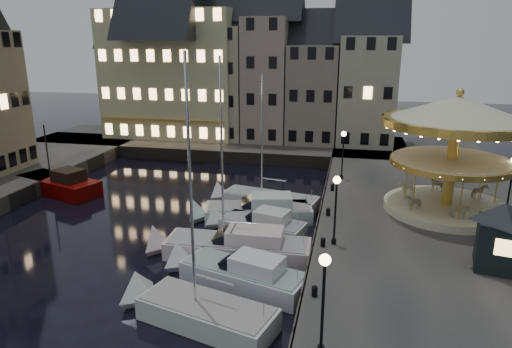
% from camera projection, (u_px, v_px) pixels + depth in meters
% --- Properties ---
extents(ground, '(160.00, 160.00, 0.00)m').
position_uv_depth(ground, '(213.00, 259.00, 27.82)').
color(ground, black).
rests_on(ground, ground).
extents(quay_east, '(16.00, 56.00, 1.30)m').
position_uv_depth(quay_east, '(440.00, 230.00, 30.44)').
color(quay_east, '#474442').
rests_on(quay_east, ground).
extents(quay_north, '(44.00, 12.00, 1.30)m').
position_uv_depth(quay_north, '(218.00, 144.00, 55.50)').
color(quay_north, '#474442').
rests_on(quay_north, ground).
extents(quaywall_e, '(0.15, 44.00, 1.30)m').
position_uv_depth(quaywall_e, '(319.00, 221.00, 32.05)').
color(quaywall_e, '#47423A').
rests_on(quaywall_e, ground).
extents(quaywall_n, '(48.00, 0.15, 1.30)m').
position_uv_depth(quaywall_n, '(220.00, 157.00, 49.47)').
color(quaywall_n, '#47423A').
rests_on(quaywall_n, ground).
extents(streetlamp_a, '(0.44, 0.44, 4.17)m').
position_uv_depth(streetlamp_a, '(324.00, 290.00, 16.79)').
color(streetlamp_a, black).
rests_on(streetlamp_a, quay_east).
extents(streetlamp_b, '(0.44, 0.44, 4.17)m').
position_uv_depth(streetlamp_b, '(336.00, 200.00, 26.17)').
color(streetlamp_b, black).
rests_on(streetlamp_b, quay_east).
extents(streetlamp_c, '(0.44, 0.44, 4.17)m').
position_uv_depth(streetlamp_c, '(343.00, 148.00, 38.83)').
color(streetlamp_c, black).
rests_on(streetlamp_c, quay_east).
extents(streetlamp_d, '(0.44, 0.44, 4.17)m').
position_uv_depth(streetlamp_d, '(512.00, 178.00, 30.46)').
color(streetlamp_d, black).
rests_on(streetlamp_d, quay_east).
extents(bollard_a, '(0.30, 0.30, 0.57)m').
position_uv_depth(bollard_a, '(315.00, 290.00, 21.34)').
color(bollard_a, black).
rests_on(bollard_a, quay_east).
extents(bollard_b, '(0.30, 0.30, 0.57)m').
position_uv_depth(bollard_b, '(323.00, 242.00, 26.50)').
color(bollard_b, black).
rests_on(bollard_b, quay_east).
extents(bollard_c, '(0.30, 0.30, 0.57)m').
position_uv_depth(bollard_c, '(328.00, 211.00, 31.19)').
color(bollard_c, black).
rests_on(bollard_c, quay_east).
extents(bollard_d, '(0.30, 0.30, 0.57)m').
position_uv_depth(bollard_d, '(332.00, 187.00, 36.35)').
color(bollard_d, black).
rests_on(bollard_d, quay_east).
extents(townhouse_na, '(5.50, 8.00, 12.80)m').
position_uv_depth(townhouse_na, '(134.00, 82.00, 57.68)').
color(townhouse_na, tan).
rests_on(townhouse_na, quay_north).
extents(townhouse_nb, '(6.16, 8.00, 13.80)m').
position_uv_depth(townhouse_nb, '(175.00, 78.00, 56.44)').
color(townhouse_nb, gray).
rests_on(townhouse_nb, quay_north).
extents(townhouse_nc, '(6.82, 8.00, 14.80)m').
position_uv_depth(townhouse_nc, '(221.00, 75.00, 55.08)').
color(townhouse_nc, tan).
rests_on(townhouse_nc, quay_north).
extents(townhouse_nd, '(5.50, 8.00, 15.80)m').
position_uv_depth(townhouse_nd, '(268.00, 72.00, 53.78)').
color(townhouse_nd, gray).
rests_on(townhouse_nd, quay_north).
extents(townhouse_ne, '(6.16, 8.00, 12.80)m').
position_uv_depth(townhouse_ne, '(314.00, 85.00, 53.11)').
color(townhouse_ne, gray).
rests_on(townhouse_ne, quay_north).
extents(townhouse_nf, '(6.82, 8.00, 13.80)m').
position_uv_depth(townhouse_nf, '(368.00, 82.00, 51.75)').
color(townhouse_nf, '#A7A28A').
rests_on(townhouse_nf, quay_north).
extents(hotel_corner, '(17.60, 9.00, 16.80)m').
position_uv_depth(hotel_corner, '(174.00, 66.00, 56.00)').
color(hotel_corner, beige).
rests_on(hotel_corner, quay_north).
extents(motorboat_a, '(7.68, 4.34, 12.76)m').
position_uv_depth(motorboat_a, '(197.00, 311.00, 21.57)').
color(motorboat_a, silver).
rests_on(motorboat_a, ground).
extents(motorboat_b, '(8.02, 4.35, 2.15)m').
position_uv_depth(motorboat_b, '(237.00, 274.00, 24.79)').
color(motorboat_b, silver).
rests_on(motorboat_b, ground).
extents(motorboat_c, '(9.93, 2.97, 13.19)m').
position_uv_depth(motorboat_c, '(232.00, 247.00, 27.98)').
color(motorboat_c, silver).
rests_on(motorboat_c, ground).
extents(motorboat_d, '(6.85, 3.68, 2.15)m').
position_uv_depth(motorboat_d, '(257.00, 226.00, 31.19)').
color(motorboat_d, silver).
rests_on(motorboat_d, ground).
extents(motorboat_e, '(8.92, 4.46, 2.15)m').
position_uv_depth(motorboat_e, '(253.00, 212.00, 33.74)').
color(motorboat_e, silver).
rests_on(motorboat_e, ground).
extents(motorboat_f, '(8.66, 3.84, 11.47)m').
position_uv_depth(motorboat_f, '(264.00, 200.00, 36.52)').
color(motorboat_f, white).
rests_on(motorboat_f, ground).
extents(red_fishing_boat, '(8.51, 5.19, 6.11)m').
position_uv_depth(red_fishing_boat, '(60.00, 185.00, 39.79)').
color(red_fishing_boat, '#600402').
rests_on(red_fishing_boat, ground).
extents(carousel, '(9.76, 9.76, 8.54)m').
position_uv_depth(carousel, '(456.00, 132.00, 30.55)').
color(carousel, beige).
rests_on(carousel, quay_east).
extents(ticket_kiosk, '(3.53, 3.53, 4.14)m').
position_uv_depth(ticket_kiosk, '(503.00, 225.00, 23.40)').
color(ticket_kiosk, black).
rests_on(ticket_kiosk, quay_east).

